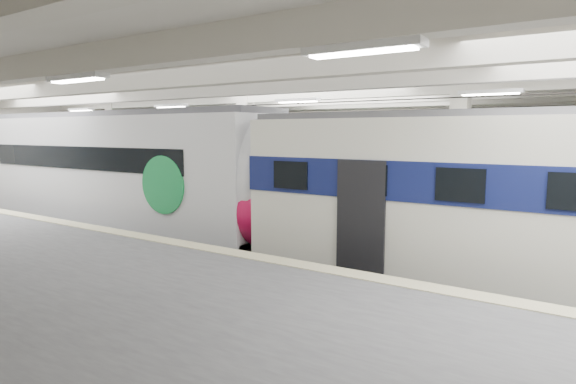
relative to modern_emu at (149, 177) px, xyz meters
The scene contains 4 objects.
station_hall 5.48m from the modern_emu, 18.76° to the right, with size 36.00×24.00×5.75m.
modern_emu is the anchor object (origin of this frame).
older_rer 12.31m from the modern_emu, ahead, with size 13.27×2.93×4.39m.
far_train 5.50m from the modern_emu, 91.21° to the left, with size 13.14×2.73×4.23m.
Camera 1 is at (8.64, -11.68, 3.90)m, focal length 30.00 mm.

